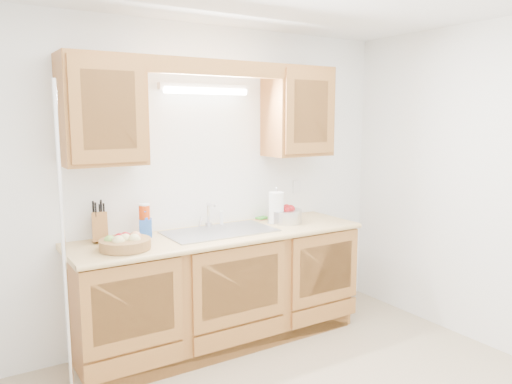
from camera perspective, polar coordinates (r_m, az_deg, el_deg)
room at (r=2.82m, az=7.32°, el=-2.33°), size 3.52×3.50×2.50m
base_cabinets at (r=4.01m, az=-4.03°, el=-11.01°), size 2.20×0.60×0.86m
countertop at (r=3.87m, az=-4.00°, el=-4.92°), size 2.30×0.63×0.04m
upper_cabinet_left at (r=3.60m, az=-17.22°, el=8.90°), size 0.55×0.33×0.75m
upper_cabinet_right at (r=4.33m, az=4.77°, el=9.12°), size 0.55×0.33×0.75m
valance at (r=3.78m, az=-4.24°, el=13.99°), size 2.20×0.05×0.12m
fluorescent_fixture at (r=3.97m, az=-5.77°, el=11.64°), size 0.76×0.08×0.08m
sink at (r=3.90m, az=-4.13°, el=-5.60°), size 0.84×0.46×0.36m
wire_shelf_pole at (r=3.22m, az=-21.12°, el=-6.03°), size 0.03×0.03×2.00m
outlet_plate at (r=4.58m, az=4.70°, el=0.61°), size 0.08×0.01×0.12m
fruit_basket at (r=3.47m, az=-14.75°, el=-5.60°), size 0.44×0.44×0.11m
knife_block at (r=3.72m, az=-17.42°, el=-3.78°), size 0.14×0.19×0.31m
orange_canister at (r=3.80m, az=-12.61°, el=-3.14°), size 0.11×0.11×0.25m
soap_bottle at (r=3.78m, az=-12.50°, el=-3.54°), size 0.12×0.12×0.20m
sponge at (r=4.34m, az=0.72°, el=-3.02°), size 0.12×0.09×0.02m
paper_towel at (r=4.14m, az=2.33°, el=-1.86°), size 0.16×0.16×0.32m
apple_bowl at (r=4.21m, az=3.33°, el=-2.63°), size 0.33×0.33×0.15m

